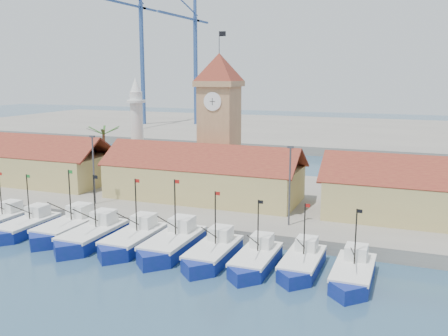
% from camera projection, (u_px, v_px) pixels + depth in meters
% --- Properties ---
extents(ground, '(400.00, 400.00, 0.00)m').
position_uv_depth(ground, '(125.00, 257.00, 50.56)').
color(ground, navy).
rests_on(ground, ground).
extents(quay, '(140.00, 32.00, 1.50)m').
position_uv_depth(quay, '(214.00, 197.00, 72.40)').
color(quay, gray).
rests_on(quay, ground).
extents(terminal, '(240.00, 80.00, 2.00)m').
position_uv_depth(terminal, '(322.00, 132.00, 151.11)').
color(terminal, gray).
rests_on(terminal, ground).
extents(boat_2, '(3.51, 9.61, 7.27)m').
position_uv_depth(boat_2, '(25.00, 227.00, 57.87)').
color(boat_2, navy).
rests_on(boat_2, ground).
extents(boat_3, '(3.87, 10.60, 8.02)m').
position_uv_depth(boat_3, '(66.00, 229.00, 56.90)').
color(boat_3, navy).
rests_on(boat_3, ground).
extents(boat_4, '(3.85, 10.54, 7.98)m').
position_uv_depth(boat_4, '(91.00, 237.00, 54.26)').
color(boat_4, navy).
rests_on(boat_4, ground).
extents(boat_5, '(3.77, 10.32, 7.81)m').
position_uv_depth(boat_5, '(132.00, 241.00, 53.07)').
color(boat_5, navy).
rests_on(boat_5, ground).
extents(boat_6, '(3.89, 10.67, 8.07)m').
position_uv_depth(boat_6, '(171.00, 245.00, 51.58)').
color(boat_6, navy).
rests_on(boat_6, ground).
extents(boat_7, '(3.55, 9.74, 7.37)m').
position_uv_depth(boat_7, '(212.00, 254.00, 49.23)').
color(boat_7, navy).
rests_on(boat_7, ground).
extents(boat_8, '(3.35, 9.17, 6.94)m').
position_uv_depth(boat_8, '(255.00, 261.00, 47.53)').
color(boat_8, navy).
rests_on(boat_8, ground).
extents(boat_9, '(3.27, 8.97, 6.79)m').
position_uv_depth(boat_9, '(302.00, 265.00, 46.77)').
color(boat_9, navy).
rests_on(boat_9, ground).
extents(boat_10, '(3.37, 9.23, 6.99)m').
position_uv_depth(boat_10, '(353.00, 275.00, 44.23)').
color(boat_10, navy).
rests_on(boat_10, ground).
extents(hall_left, '(31.20, 10.13, 7.61)m').
position_uv_depth(hall_left, '(19.00, 165.00, 79.50)').
color(hall_left, tan).
rests_on(hall_left, quay).
extents(hall_center, '(27.04, 10.13, 7.61)m').
position_uv_depth(hall_center, '(203.00, 180.00, 68.13)').
color(hall_center, tan).
rests_on(hall_center, quay).
extents(clock_tower, '(5.80, 5.80, 22.70)m').
position_uv_depth(clock_tower, '(219.00, 118.00, 72.13)').
color(clock_tower, tan).
rests_on(clock_tower, quay).
extents(minaret, '(3.00, 3.00, 16.30)m').
position_uv_depth(minaret, '(137.00, 128.00, 79.71)').
color(minaret, silver).
rests_on(minaret, quay).
extents(palm_tree, '(5.60, 5.03, 8.39)m').
position_uv_depth(palm_tree, '(104.00, 150.00, 80.31)').
color(palm_tree, brown).
rests_on(palm_tree, quay).
extents(lamp_posts, '(80.70, 0.25, 9.03)m').
position_uv_depth(lamp_posts, '(180.00, 173.00, 60.16)').
color(lamp_posts, '#3F3F44').
rests_on(lamp_posts, quay).
extents(crane_blue_far, '(1.00, 35.82, 44.80)m').
position_uv_depth(crane_blue_far, '(139.00, 45.00, 157.52)').
color(crane_blue_far, '#2C4A87').
rests_on(crane_blue_far, terminal).
extents(crane_blue_near, '(1.00, 34.15, 40.95)m').
position_uv_depth(crane_blue_near, '(193.00, 52.00, 157.85)').
color(crane_blue_near, '#2C4A87').
rests_on(crane_blue_near, terminal).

